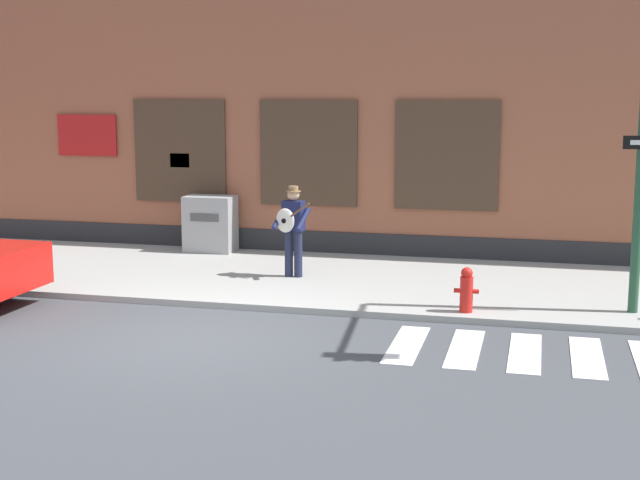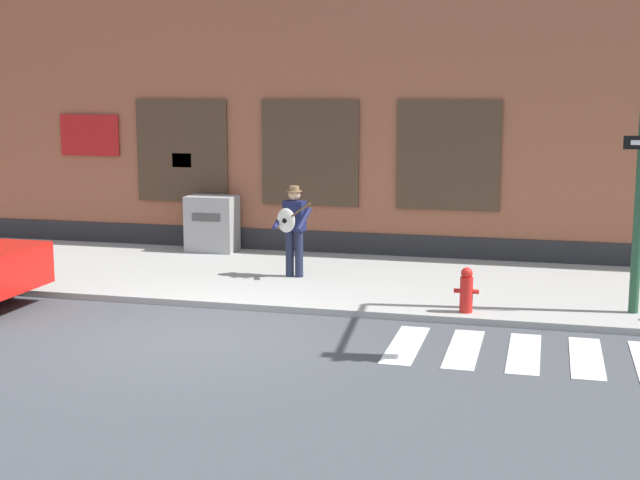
# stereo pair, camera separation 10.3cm
# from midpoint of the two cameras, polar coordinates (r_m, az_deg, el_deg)

# --- Properties ---
(ground_plane) EXTENTS (160.00, 160.00, 0.00)m
(ground_plane) POSITION_cam_midpoint_polar(r_m,az_deg,el_deg) (12.84, -8.34, -6.21)
(ground_plane) COLOR #424449
(sidewalk) EXTENTS (28.00, 4.78, 0.11)m
(sidewalk) POSITION_cam_midpoint_polar(r_m,az_deg,el_deg) (16.54, -3.01, -2.36)
(sidewalk) COLOR #9E9E99
(sidewalk) RESTS_ON ground
(building_backdrop) EXTENTS (28.00, 4.06, 6.24)m
(building_backdrop) POSITION_cam_midpoint_polar(r_m,az_deg,el_deg) (20.41, 0.56, 8.58)
(building_backdrop) COLOR #99563D
(building_backdrop) RESTS_ON ground
(crosswalk) EXTENTS (5.20, 1.90, 0.01)m
(crosswalk) POSITION_cam_midpoint_polar(r_m,az_deg,el_deg) (12.29, 16.50, -7.20)
(crosswalk) COLOR silver
(crosswalk) RESTS_ON ground
(busker) EXTENTS (0.72, 0.60, 1.66)m
(busker) POSITION_cam_midpoint_polar(r_m,az_deg,el_deg) (16.10, -1.98, 0.94)
(busker) COLOR #1E233D
(busker) RESTS_ON sidewalk
(utility_box) EXTENTS (1.03, 0.68, 1.17)m
(utility_box) POSITION_cam_midpoint_polar(r_m,az_deg,el_deg) (18.88, -7.19, 1.04)
(utility_box) COLOR #9E9E9E
(utility_box) RESTS_ON sidewalk
(fire_hydrant) EXTENTS (0.38, 0.20, 0.70)m
(fire_hydrant) POSITION_cam_midpoint_polar(r_m,az_deg,el_deg) (13.80, 9.15, -3.18)
(fire_hydrant) COLOR red
(fire_hydrant) RESTS_ON sidewalk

